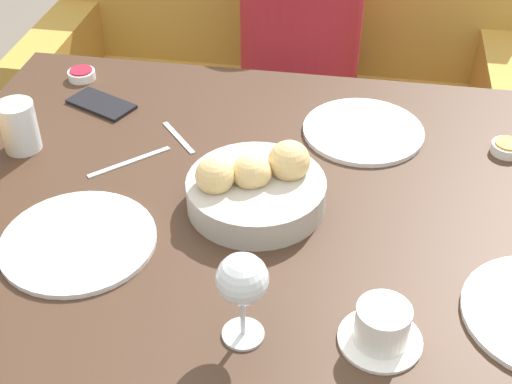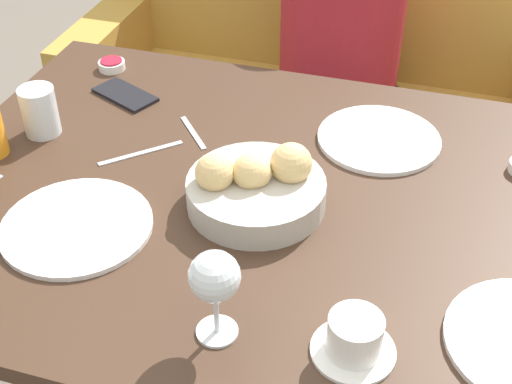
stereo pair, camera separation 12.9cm
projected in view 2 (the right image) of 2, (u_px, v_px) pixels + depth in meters
The scene contains 13 objects.
dining_table at pixel (302, 242), 1.37m from camera, with size 1.47×0.97×0.77m.
couch at pixel (317, 111), 2.45m from camera, with size 1.56×0.70×0.86m.
seated_person at pixel (337, 84), 2.19m from camera, with size 0.36×0.46×1.20m.
bread_basket at pixel (256, 187), 1.29m from camera, with size 0.25×0.25×0.12m.
plate_near_left at pixel (77, 226), 1.26m from camera, with size 0.27×0.27×0.01m.
plate_far_center at pixel (379, 139), 1.48m from camera, with size 0.25×0.25×0.01m.
water_tumbler at pixel (40, 111), 1.47m from camera, with size 0.07×0.07×0.10m.
wine_glass at pixel (215, 279), 1.00m from camera, with size 0.08×0.08×0.16m.
coffee_cup at pixel (354, 338), 1.02m from camera, with size 0.13×0.13×0.07m.
jam_bowl_berry at pixel (112, 65), 1.72m from camera, with size 0.06×0.06×0.02m.
knife_silver at pixel (141, 153), 1.44m from camera, with size 0.14×0.13×0.00m.
spoon_coffee at pixel (193, 133), 1.50m from camera, with size 0.10×0.11×0.00m.
cell_phone at pixel (125, 95), 1.62m from camera, with size 0.17×0.13×0.01m.
Camera 2 is at (0.21, -1.00, 1.60)m, focal length 50.00 mm.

